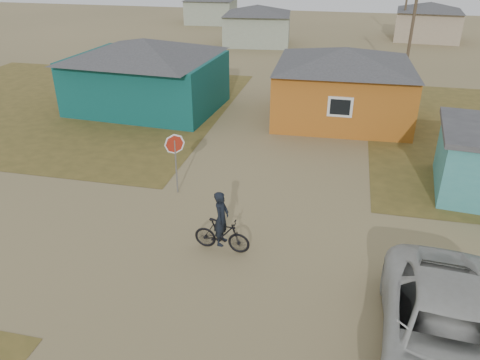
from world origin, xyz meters
name	(u,v)px	position (x,y,z in m)	size (l,w,h in m)	color
ground	(238,264)	(0.00, 0.00, 0.00)	(120.00, 120.00, 0.00)	#8E7C52
grass_nw	(61,104)	(-14.00, 13.00, 0.01)	(20.00, 18.00, 0.00)	brown
house_teal	(146,73)	(-8.50, 13.50, 2.05)	(8.93, 7.08, 4.00)	#0B403D
house_yellow	(343,83)	(2.50, 14.00, 2.00)	(7.72, 6.76, 3.90)	#AC5E1A
house_pale_west	(257,24)	(-6.00, 34.00, 1.86)	(7.04, 6.15, 3.60)	#939D87
house_beige_east	(428,21)	(10.00, 40.00, 1.86)	(6.95, 6.05, 3.60)	tan
house_pale_north	(211,8)	(-14.00, 46.00, 1.75)	(6.28, 5.81, 3.40)	#939D87
utility_pole_near	(413,22)	(6.50, 22.00, 4.14)	(1.40, 0.20, 8.00)	brown
stop_sign	(175,150)	(-3.33, 3.95, 1.78)	(0.77, 0.24, 2.42)	gray
cyclist	(222,230)	(-0.66, 0.62, 0.75)	(1.85, 0.69, 2.06)	black
vehicle	(448,337)	(5.41, -2.66, 0.87)	(2.89, 6.27, 1.74)	#BABBB6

